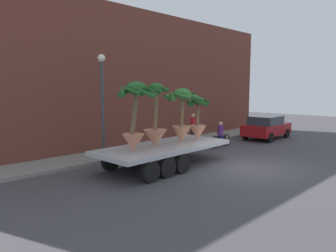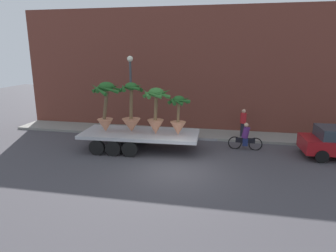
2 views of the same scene
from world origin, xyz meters
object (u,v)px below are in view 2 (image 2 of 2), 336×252
at_px(potted_palm_rear, 106,105).
at_px(potted_palm_extra, 156,110).
at_px(potted_palm_front, 131,113).
at_px(pedestrian_near_gate, 243,122).
at_px(potted_palm_middle, 179,117).
at_px(flatbed_trailer, 136,136).
at_px(cyclist, 245,138).
at_px(street_lamp, 131,85).

relative_size(potted_palm_rear, potted_palm_extra, 1.10).
xyz_separation_m(potted_palm_front, pedestrian_near_gate, (6.04, 3.16, -0.99)).
xyz_separation_m(potted_palm_extra, pedestrian_near_gate, (4.63, 3.35, -1.23)).
bearing_deg(potted_palm_middle, potted_palm_rear, -177.68).
bearing_deg(potted_palm_extra, potted_palm_rear, -177.95).
xyz_separation_m(potted_palm_middle, potted_palm_front, (-2.61, 0.13, 0.09)).
bearing_deg(flatbed_trailer, cyclist, 11.22).
bearing_deg(potted_palm_middle, potted_palm_front, 177.13).
bearing_deg(flatbed_trailer, pedestrian_near_gate, 29.12).
distance_m(potted_palm_front, potted_palm_extra, 1.45).
height_order(potted_palm_middle, cyclist, potted_palm_middle).
bearing_deg(pedestrian_near_gate, street_lamp, -175.97).
bearing_deg(potted_palm_extra, cyclist, 15.31).
xyz_separation_m(potted_palm_middle, street_lamp, (-3.49, 2.80, 1.29)).
bearing_deg(cyclist, flatbed_trailer, -168.78).
bearing_deg(potted_palm_middle, street_lamp, 141.28).
bearing_deg(potted_palm_front, flatbed_trailer, -16.23).
xyz_separation_m(potted_palm_rear, potted_palm_middle, (3.93, 0.16, -0.53)).
height_order(flatbed_trailer, potted_palm_rear, potted_palm_rear).
height_order(flatbed_trailer, street_lamp, street_lamp).
bearing_deg(potted_palm_front, cyclist, 10.14).
distance_m(potted_palm_rear, potted_palm_middle, 3.97).
bearing_deg(potted_palm_extra, potted_palm_front, 172.30).
height_order(potted_palm_rear, potted_palm_extra, potted_palm_rear).
distance_m(pedestrian_near_gate, street_lamp, 7.28).
bearing_deg(potted_palm_extra, pedestrian_near_gate, 35.92).
bearing_deg(potted_palm_extra, street_lamp, 128.84).
distance_m(flatbed_trailer, cyclist, 5.99).
height_order(potted_palm_middle, potted_palm_extra, potted_palm_extra).
distance_m(flatbed_trailer, street_lamp, 3.85).
bearing_deg(pedestrian_near_gate, potted_palm_front, -152.41).
xyz_separation_m(potted_palm_middle, potted_palm_extra, (-1.19, -0.06, 0.33)).
bearing_deg(flatbed_trailer, potted_palm_middle, -1.45).
height_order(potted_palm_rear, pedestrian_near_gate, potted_palm_rear).
relative_size(flatbed_trailer, potted_palm_middle, 3.55).
height_order(cyclist, street_lamp, street_lamp).
height_order(flatbed_trailer, cyclist, cyclist).
xyz_separation_m(flatbed_trailer, pedestrian_near_gate, (5.80, 3.23, 0.26)).
distance_m(potted_palm_extra, pedestrian_near_gate, 5.84).
bearing_deg(potted_palm_rear, potted_palm_extra, 2.05).
distance_m(potted_palm_rear, street_lamp, 3.09).
bearing_deg(pedestrian_near_gate, potted_palm_middle, -136.24).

